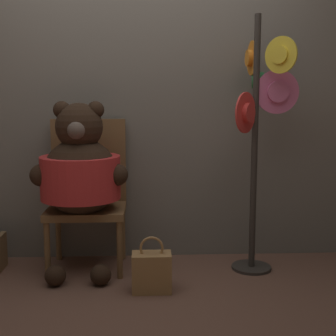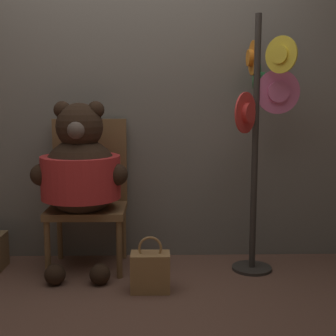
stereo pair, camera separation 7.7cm
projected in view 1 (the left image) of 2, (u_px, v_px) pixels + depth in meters
name	position (u px, v px, depth m)	size (l,w,h in m)	color
ground_plane	(130.00, 296.00, 2.88)	(14.00, 14.00, 0.00)	brown
wall_back	(131.00, 102.00, 3.49)	(8.00, 0.10, 2.36)	slate
chair	(88.00, 191.00, 3.36)	(0.54, 0.45, 1.06)	brown
teddy_bear	(80.00, 172.00, 3.17)	(0.65, 0.58, 1.19)	black
hat_display_rack	(259.00, 120.00, 3.19)	(0.47, 0.49, 1.76)	#332D28
handbag_on_ground	(152.00, 271.00, 2.93)	(0.25, 0.15, 0.36)	#A87A47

